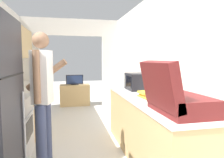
{
  "coord_description": "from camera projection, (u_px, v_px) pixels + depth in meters",
  "views": [
    {
      "loc": [
        -0.11,
        -1.13,
        1.41
      ],
      "look_at": [
        0.62,
        2.17,
        1.08
      ],
      "focal_mm": 32.0,
      "sensor_mm": 36.0,
      "label": 1
    }
  ],
  "objects": [
    {
      "name": "wall_far_with_doorway",
      "position": [
        72.0,
        58.0,
        5.44
      ],
      "size": [
        2.97,
        0.06,
        2.5
      ],
      "color": "white",
      "rests_on": "ground_plane"
    },
    {
      "name": "suitcase",
      "position": [
        174.0,
        97.0,
        1.97
      ],
      "size": [
        0.56,
        0.67,
        0.52
      ],
      "color": "#5B1919",
      "rests_on": "counter_right"
    },
    {
      "name": "counter_right",
      "position": [
        149.0,
        128.0,
        2.82
      ],
      "size": [
        0.62,
        2.36,
        0.88
      ],
      "color": "tan",
      "rests_on": "ground_plane"
    },
    {
      "name": "tv_cabinet",
      "position": [
        75.0,
        95.0,
        6.15
      ],
      "size": [
        0.89,
        0.42,
        0.64
      ],
      "color": "tan",
      "rests_on": "ground_plane"
    },
    {
      "name": "counter_left",
      "position": [
        22.0,
        110.0,
        3.81
      ],
      "size": [
        0.62,
        3.1,
        0.88
      ],
      "color": "tan",
      "rests_on": "ground_plane"
    },
    {
      "name": "book_stack",
      "position": [
        148.0,
        95.0,
        2.78
      ],
      "size": [
        0.25,
        0.3,
        0.08
      ],
      "color": "gold",
      "rests_on": "counter_right"
    },
    {
      "name": "knife",
      "position": [
        17.0,
        91.0,
        3.36
      ],
      "size": [
        0.06,
        0.32,
        0.02
      ],
      "rotation": [
        0.0,
        0.0,
        0.1
      ],
      "color": "#B7B7BC",
      "rests_on": "counter_left"
    },
    {
      "name": "person",
      "position": [
        43.0,
        98.0,
        2.46
      ],
      "size": [
        0.55,
        0.44,
        1.74
      ],
      "rotation": [
        0.0,
        0.0,
        1.29
      ],
      "color": "#384266",
      "rests_on": "ground_plane"
    },
    {
      "name": "range_oven",
      "position": [
        5.0,
        130.0,
        2.74
      ],
      "size": [
        0.66,
        0.8,
        1.02
      ],
      "color": "#B7B7BC",
      "rests_on": "ground_plane"
    },
    {
      "name": "television",
      "position": [
        75.0,
        80.0,
        6.06
      ],
      "size": [
        0.51,
        0.16,
        0.3
      ],
      "color": "black",
      "rests_on": "tv_cabinet"
    },
    {
      "name": "microwave",
      "position": [
        138.0,
        81.0,
        3.49
      ],
      "size": [
        0.37,
        0.46,
        0.29
      ],
      "color": "black",
      "rests_on": "counter_right"
    },
    {
      "name": "wall_right",
      "position": [
        165.0,
        70.0,
        2.99
      ],
      "size": [
        0.06,
        6.82,
        2.5
      ],
      "color": "white",
      "rests_on": "ground_plane"
    }
  ]
}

